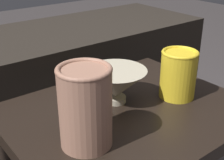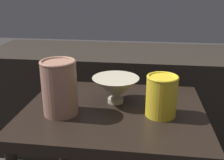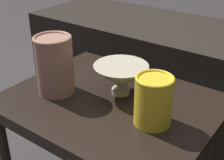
% 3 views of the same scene
% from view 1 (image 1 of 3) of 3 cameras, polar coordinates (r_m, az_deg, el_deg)
% --- Properties ---
extents(table, '(0.65, 0.52, 0.55)m').
position_cam_1_polar(table, '(0.91, 2.84, -8.82)').
color(table, black).
rests_on(table, ground_plane).
extents(couch_backdrop, '(1.61, 0.50, 0.62)m').
position_cam_1_polar(couch_backdrop, '(1.45, -13.21, -3.86)').
color(couch_backdrop, black).
rests_on(couch_backdrop, ground_plane).
extents(bowl, '(0.18, 0.18, 0.10)m').
position_cam_1_polar(bowl, '(0.89, 0.58, -0.75)').
color(bowl, '#B2A88E').
rests_on(bowl, table).
extents(vase_textured_left, '(0.12, 0.12, 0.19)m').
position_cam_1_polar(vase_textured_left, '(0.69, -4.90, -4.76)').
color(vase_textured_left, '#996B56').
rests_on(vase_textured_left, table).
extents(vase_colorful_right, '(0.11, 0.11, 0.14)m').
position_cam_1_polar(vase_colorful_right, '(0.93, 12.03, 1.19)').
color(vase_colorful_right, gold).
rests_on(vase_colorful_right, table).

